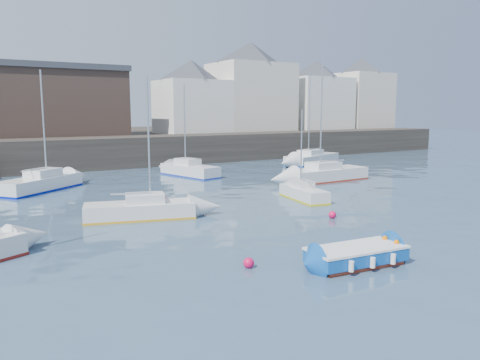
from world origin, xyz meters
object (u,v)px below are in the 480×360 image
sailboat_g (312,158)px  sailboat_h (41,183)px  sailboat_d (326,174)px  sailboat_c (303,193)px  buoy_far (163,203)px  blue_dinghy (356,255)px  buoy_mid (332,218)px  sailboat_f (190,170)px  sailboat_b (140,210)px  buoy_near (249,268)px

sailboat_g → sailboat_h: 27.89m
sailboat_d → sailboat_g: sailboat_g is taller
sailboat_c → sailboat_g: (13.87, 15.71, 0.11)m
sailboat_d → buoy_far: sailboat_d is taller
blue_dinghy → buoy_mid: bearing=54.1°
sailboat_d → buoy_far: size_ratio=21.53×
sailboat_g → buoy_mid: sailboat_g is taller
sailboat_g → sailboat_h: (-27.68, -3.36, 0.01)m
sailboat_c → buoy_mid: sailboat_c is taller
blue_dinghy → sailboat_f: (4.92, 24.71, 0.16)m
sailboat_b → sailboat_g: 29.04m
sailboat_b → buoy_mid: sailboat_b is taller
sailboat_b → buoy_far: bearing=52.0°
sailboat_c → buoy_mid: size_ratio=14.10×
sailboat_g → buoy_far: bearing=-151.3°
blue_dinghy → buoy_mid: blue_dinghy is taller
sailboat_b → sailboat_c: (10.73, -0.28, -0.04)m
buoy_far → sailboat_f: bearing=56.9°
sailboat_b → sailboat_f: (9.13, 13.32, 0.07)m
sailboat_b → sailboat_f: size_ratio=0.94×
sailboat_d → buoy_mid: size_ratio=22.91×
sailboat_h → buoy_near: 21.97m
sailboat_d → buoy_near: bearing=-138.8°
sailboat_g → buoy_mid: size_ratio=23.61×
blue_dinghy → sailboat_c: 12.89m
blue_dinghy → sailboat_d: sailboat_d is taller
blue_dinghy → sailboat_c: (6.53, 11.11, 0.04)m
blue_dinghy → sailboat_f: bearing=78.7°
buoy_near → buoy_mid: (8.00, 4.34, 0.00)m
sailboat_f → buoy_mid: bearing=-91.4°
sailboat_h → sailboat_d: bearing=-18.8°
sailboat_c → buoy_mid: 5.37m
buoy_near → buoy_mid: 9.10m
buoy_mid → buoy_far: 10.52m
sailboat_f → sailboat_h: bearing=-174.2°
sailboat_h → blue_dinghy: bearing=-72.7°
sailboat_h → buoy_far: bearing=-56.4°
sailboat_c → sailboat_f: bearing=96.7°
sailboat_d → sailboat_f: bearing=135.2°
sailboat_f → buoy_far: 11.83m
sailboat_b → buoy_near: size_ratio=18.50×
buoy_mid → sailboat_f: bearing=88.6°
sailboat_c → buoy_far: (-8.06, 3.70, -0.44)m
sailboat_d → sailboat_h: size_ratio=1.10×
sailboat_h → buoy_mid: sailboat_h is taller
sailboat_f → buoy_mid: (-0.45, -18.54, -0.55)m
blue_dinghy → sailboat_d: (13.21, 16.48, 0.17)m
sailboat_f → blue_dinghy: bearing=-101.3°
buoy_mid → buoy_far: size_ratio=0.94×
sailboat_d → buoy_mid: 13.53m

